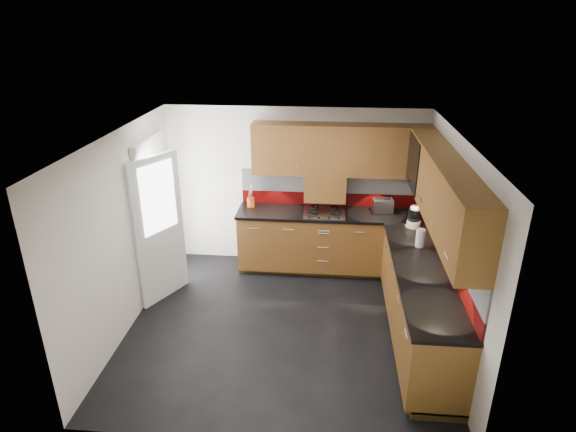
# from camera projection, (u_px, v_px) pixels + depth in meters

# --- Properties ---
(room) EXTENTS (4.00, 3.80, 2.64)m
(room) POSITION_uv_depth(u_px,v_px,m) (283.00, 215.00, 5.43)
(room) COLOR black
(base_cabinets) EXTENTS (2.70, 3.20, 0.95)m
(base_cabinets) POSITION_uv_depth(u_px,v_px,m) (368.00, 271.00, 6.41)
(base_cabinets) COLOR brown
(base_cabinets) RESTS_ON room
(countertop) EXTENTS (2.72, 3.22, 0.04)m
(countertop) POSITION_uv_depth(u_px,v_px,m) (370.00, 238.00, 6.21)
(countertop) COLOR black
(countertop) RESTS_ON base_cabinets
(backsplash) EXTENTS (2.70, 3.20, 0.54)m
(backsplash) POSITION_uv_depth(u_px,v_px,m) (387.00, 212.00, 6.29)
(backsplash) COLOR maroon
(backsplash) RESTS_ON countertop
(upper_cabinets) EXTENTS (2.50, 3.20, 0.72)m
(upper_cabinets) POSITION_uv_depth(u_px,v_px,m) (389.00, 169.00, 5.91)
(upper_cabinets) COLOR brown
(upper_cabinets) RESTS_ON room
(extractor_hood) EXTENTS (0.60, 0.33, 0.40)m
(extractor_hood) POSITION_uv_depth(u_px,v_px,m) (325.00, 187.00, 6.98)
(extractor_hood) COLOR brown
(extractor_hood) RESTS_ON room
(glass_cabinet) EXTENTS (0.32, 0.80, 0.66)m
(glass_cabinet) POSITION_uv_depth(u_px,v_px,m) (425.00, 161.00, 6.13)
(glass_cabinet) COLOR black
(glass_cabinet) RESTS_ON room
(back_door) EXTENTS (0.42, 1.19, 2.04)m
(back_door) POSITION_uv_depth(u_px,v_px,m) (157.00, 221.00, 6.45)
(back_door) COLOR white
(back_door) RESTS_ON room
(gas_hob) EXTENTS (0.59, 0.52, 0.05)m
(gas_hob) POSITION_uv_depth(u_px,v_px,m) (324.00, 212.00, 6.95)
(gas_hob) COLOR silver
(gas_hob) RESTS_ON countertop
(utensil_pot) EXTENTS (0.11, 0.11, 0.40)m
(utensil_pot) POSITION_uv_depth(u_px,v_px,m) (251.00, 201.00, 7.15)
(utensil_pot) COLOR #CC4B13
(utensil_pot) RESTS_ON countertop
(toaster) EXTENTS (0.31, 0.21, 0.21)m
(toaster) POSITION_uv_depth(u_px,v_px,m) (383.00, 206.00, 6.95)
(toaster) COLOR silver
(toaster) RESTS_ON countertop
(food_processor) EXTENTS (0.18, 0.18, 0.30)m
(food_processor) POSITION_uv_depth(u_px,v_px,m) (414.00, 218.00, 6.45)
(food_processor) COLOR white
(food_processor) RESTS_ON countertop
(paper_towel) EXTENTS (0.13, 0.13, 0.23)m
(paper_towel) POSITION_uv_depth(u_px,v_px,m) (420.00, 238.00, 5.92)
(paper_towel) COLOR white
(paper_towel) RESTS_ON countertop
(orange_cloth) EXTENTS (0.16, 0.14, 0.01)m
(orange_cloth) POSITION_uv_depth(u_px,v_px,m) (411.00, 226.00, 6.50)
(orange_cloth) COLOR orange
(orange_cloth) RESTS_ON countertop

